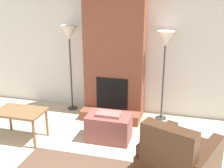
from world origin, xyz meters
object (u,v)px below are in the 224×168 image
(ottoman, at_px, (109,127))
(armchair, at_px, (178,162))
(side_table, at_px, (20,114))
(floor_lamp_left, at_px, (69,36))
(floor_lamp_right, at_px, (165,43))

(ottoman, xyz_separation_m, armchair, (1.17, -0.81, 0.04))
(armchair, relative_size, side_table, 1.57)
(armchair, distance_m, side_table, 2.66)
(floor_lamp_left, bearing_deg, ottoman, -44.13)
(floor_lamp_right, bearing_deg, armchair, -78.34)
(side_table, bearing_deg, floor_lamp_left, 77.27)
(armchair, height_order, side_table, armchair)
(armchair, bearing_deg, floor_lamp_right, -56.50)
(floor_lamp_left, height_order, floor_lamp_right, floor_lamp_left)
(armchair, relative_size, floor_lamp_left, 0.71)
(armchair, xyz_separation_m, floor_lamp_right, (-0.39, 1.89, 1.25))
(side_table, xyz_separation_m, floor_lamp_left, (0.33, 1.44, 1.10))
(side_table, distance_m, floor_lamp_left, 1.85)
(side_table, relative_size, floor_lamp_left, 0.46)
(floor_lamp_left, bearing_deg, armchair, -39.58)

